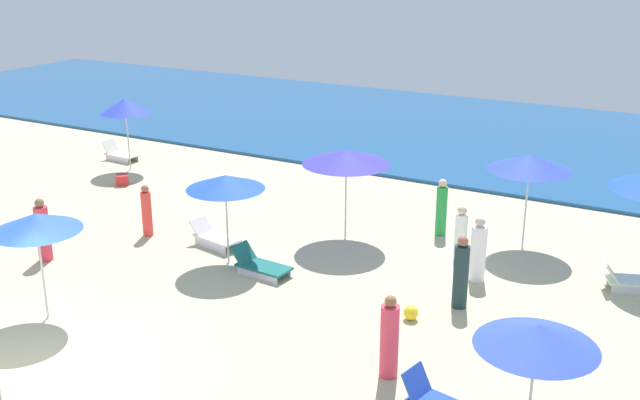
% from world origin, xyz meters
% --- Properties ---
extents(ground_plane, '(60.00, 60.00, 0.00)m').
position_xyz_m(ground_plane, '(0.00, 0.00, 0.00)').
color(ground_plane, beige).
extents(ocean, '(60.00, 14.95, 0.12)m').
position_xyz_m(ocean, '(0.00, 22.52, 0.06)').
color(ocean, '#1D5187').
rests_on(ocean, ground_plane).
extents(umbrella_0, '(2.23, 2.23, 2.65)m').
position_xyz_m(umbrella_0, '(6.58, 10.90, 2.43)').
color(umbrella_0, silver).
rests_on(umbrella_0, ground_plane).
extents(umbrella_2, '(1.84, 1.84, 2.66)m').
position_xyz_m(umbrella_2, '(-8.03, 11.37, 2.39)').
color(umbrella_2, silver).
rests_on(umbrella_2, ground_plane).
extents(lounge_chair_2_0, '(1.45, 0.69, 0.72)m').
position_xyz_m(lounge_chair_2_0, '(-9.28, 12.16, 0.25)').
color(lounge_chair_2_0, silver).
rests_on(lounge_chair_2_0, ground_plane).
extents(umbrella_3, '(2.02, 2.02, 2.39)m').
position_xyz_m(umbrella_3, '(0.12, 6.15, 2.21)').
color(umbrella_3, silver).
rests_on(umbrella_3, ground_plane).
extents(lounge_chair_3_0, '(1.57, 0.78, 0.67)m').
position_xyz_m(lounge_chair_3_0, '(1.22, 5.97, 0.23)').
color(lounge_chair_3_0, silver).
rests_on(lounge_chair_3_0, ground_plane).
extents(lounge_chair_3_1, '(1.58, 0.89, 0.66)m').
position_xyz_m(lounge_chair_3_1, '(-0.88, 6.89, 0.26)').
color(lounge_chair_3_1, silver).
rests_on(lounge_chair_3_1, ground_plane).
extents(umbrella_4, '(1.94, 1.94, 2.48)m').
position_xyz_m(umbrella_4, '(-1.61, 1.66, 2.28)').
color(umbrella_4, silver).
rests_on(umbrella_4, ground_plane).
extents(lounge_chair_6_1, '(1.62, 1.11, 0.71)m').
position_xyz_m(lounge_chair_6_1, '(9.56, 9.52, 0.26)').
color(lounge_chair_6_1, silver).
rests_on(lounge_chair_6_1, ground_plane).
extents(umbrella_7, '(2.03, 2.03, 2.20)m').
position_xyz_m(umbrella_7, '(8.90, 2.44, 2.00)').
color(umbrella_7, silver).
rests_on(umbrella_7, ground_plane).
extents(umbrella_8, '(2.44, 2.44, 2.60)m').
position_xyz_m(umbrella_8, '(2.03, 9.12, 2.40)').
color(umbrella_8, silver).
rests_on(umbrella_8, ground_plane).
extents(beachgoer_0, '(0.44, 0.44, 1.71)m').
position_xyz_m(beachgoer_0, '(-4.20, 3.95, 0.80)').
color(beachgoer_0, '#E93B4E').
rests_on(beachgoer_0, ground_plane).
extents(beachgoer_1, '(0.45, 0.45, 1.74)m').
position_xyz_m(beachgoer_1, '(6.24, 6.65, 0.82)').
color(beachgoer_1, '#1F363A').
rests_on(beachgoer_1, ground_plane).
extents(beachgoer_2, '(0.41, 0.41, 1.52)m').
position_xyz_m(beachgoer_2, '(5.34, 9.25, 0.72)').
color(beachgoer_2, white).
rests_on(beachgoer_2, ground_plane).
extents(beachgoer_3, '(0.44, 0.44, 1.66)m').
position_xyz_m(beachgoer_3, '(6.13, 8.26, 0.77)').
color(beachgoer_3, white).
rests_on(beachgoer_3, ground_plane).
extents(beachgoer_4, '(0.34, 0.34, 1.51)m').
position_xyz_m(beachgoer_4, '(-3.03, 6.62, 0.72)').
color(beachgoer_4, '#F9423E').
rests_on(beachgoer_4, ground_plane).
extents(beachgoer_5, '(0.33, 0.33, 1.67)m').
position_xyz_m(beachgoer_5, '(4.26, 10.74, 0.79)').
color(beachgoer_5, green).
rests_on(beachgoer_5, ground_plane).
extents(beachgoer_6, '(0.51, 0.51, 1.71)m').
position_xyz_m(beachgoer_6, '(6.03, 3.18, 0.80)').
color(beachgoer_6, '#EE4158').
rests_on(beachgoer_6, ground_plane).
extents(beach_ball_0, '(0.34, 0.34, 0.34)m').
position_xyz_m(beach_ball_0, '(5.52, 5.52, 0.17)').
color(beach_ball_0, yellow).
rests_on(beach_ball_0, ground_plane).
extents(cooler_box_1, '(0.59, 0.60, 0.36)m').
position_xyz_m(cooler_box_1, '(-7.01, 9.86, 0.18)').
color(cooler_box_1, red).
rests_on(cooler_box_1, ground_plane).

